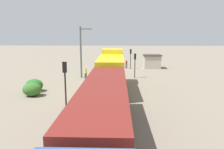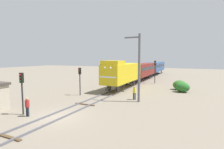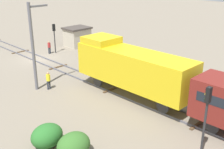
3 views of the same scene
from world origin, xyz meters
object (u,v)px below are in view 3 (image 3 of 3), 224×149
object	(u,v)px
worker_by_signal	(48,79)
traffic_signal_near	(54,33)
traffic_signal_far	(206,111)
catenary_mast	(33,45)
worker_near_track	(49,46)
locomotive	(131,66)
traffic_signal_mid	(103,45)
relay_hut	(77,37)

from	to	relation	value
worker_by_signal	traffic_signal_near	bearing A→B (deg)	8.21
worker_by_signal	traffic_signal_far	bearing A→B (deg)	-132.50
traffic_signal_near	catenary_mast	xyz separation A→B (m)	(8.14, 9.02, 1.52)
worker_near_track	catenary_mast	world-z (taller)	catenary_mast
locomotive	traffic_signal_mid	world-z (taller)	locomotive
locomotive	worker_near_track	world-z (taller)	locomotive
traffic_signal_near	traffic_signal_mid	world-z (taller)	traffic_signal_near
locomotive	traffic_signal_mid	size ratio (longest dim) A/B	3.04
traffic_signal_mid	worker_near_track	bearing A→B (deg)	-83.82
relay_hut	worker_near_track	bearing A→B (deg)	5.90
locomotive	traffic_signal_far	world-z (taller)	locomotive
traffic_signal_mid	relay_hut	world-z (taller)	traffic_signal_mid
catenary_mast	relay_hut	size ratio (longest dim) A/B	2.26
locomotive	worker_by_signal	bearing A→B (deg)	-56.72
traffic_signal_mid	worker_by_signal	bearing A→B (deg)	5.64
relay_hut	traffic_signal_far	bearing A→B (deg)	66.55
traffic_signal_far	worker_near_track	world-z (taller)	traffic_signal_far
catenary_mast	traffic_signal_far	bearing A→B (deg)	94.82
traffic_signal_far	worker_by_signal	size ratio (longest dim) A/B	2.70
traffic_signal_near	worker_near_track	xyz separation A→B (m)	(0.80, -0.17, -1.69)
relay_hut	traffic_signal_mid	bearing A→B (deg)	67.21
locomotive	traffic_signal_near	xyz separation A→B (m)	(-3.20, -16.21, -0.09)
traffic_signal_mid	traffic_signal_far	world-z (taller)	traffic_signal_far
locomotive	traffic_signal_mid	xyz separation A→B (m)	(-3.40, -7.15, -0.10)
locomotive	catenary_mast	size ratio (longest dim) A/B	1.46
worker_near_track	worker_by_signal	distance (m)	11.97
locomotive	relay_hut	size ratio (longest dim) A/B	3.31
traffic_signal_far	worker_near_track	distance (m)	25.86
worker_by_signal	relay_hut	xyz separation A→B (m)	(-11.70, -10.51, 0.40)
traffic_signal_far	worker_near_track	bearing A→B (deg)	-103.47
worker_by_signal	catenary_mast	distance (m)	3.39
traffic_signal_near	relay_hut	xyz separation A→B (m)	(-4.30, -0.69, -1.29)
traffic_signal_mid	catenary_mast	distance (m)	8.48
traffic_signal_near	catenary_mast	bearing A→B (deg)	47.96
traffic_signal_near	worker_by_signal	xyz separation A→B (m)	(7.40, 9.82, -1.69)
traffic_signal_near	traffic_signal_mid	size ratio (longest dim) A/B	1.01
traffic_signal_near	catenary_mast	distance (m)	12.25
locomotive	relay_hut	world-z (taller)	locomotive
traffic_signal_mid	traffic_signal_far	size ratio (longest dim) A/B	0.83
traffic_signal_far	catenary_mast	xyz separation A→B (m)	(1.34, -15.87, 1.03)
locomotive	catenary_mast	world-z (taller)	catenary_mast
traffic_signal_far	relay_hut	world-z (taller)	traffic_signal_far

